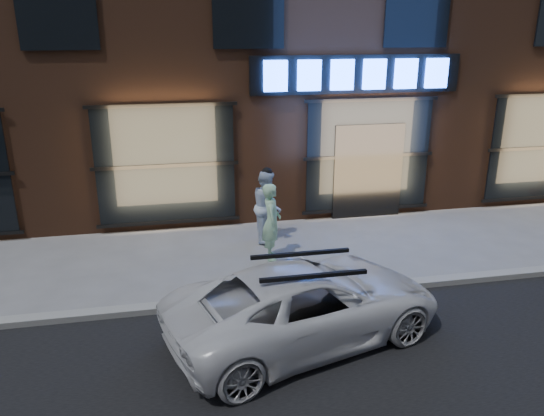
{
  "coord_description": "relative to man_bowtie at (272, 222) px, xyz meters",
  "views": [
    {
      "loc": [
        -4.9,
        -8.34,
        4.69
      ],
      "look_at": [
        -2.93,
        1.6,
        1.2
      ],
      "focal_mm": 35.0,
      "sensor_mm": 36.0,
      "label": 1
    }
  ],
  "objects": [
    {
      "name": "curb",
      "position": [
        2.9,
        -1.82,
        -0.76
      ],
      "size": [
        60.0,
        0.25,
        0.12
      ],
      "primitive_type": "cube",
      "color": "gray",
      "rests_on": "ground"
    },
    {
      "name": "man_bowtie",
      "position": [
        0.0,
        0.0,
        0.0
      ],
      "size": [
        0.48,
        0.65,
        1.65
      ],
      "primitive_type": "imported",
      "rotation": [
        0.0,
        0.0,
        1.42
      ],
      "color": "#A3D6AA",
      "rests_on": "ground"
    },
    {
      "name": "man_cap",
      "position": [
        0.1,
        1.02,
        0.0
      ],
      "size": [
        0.73,
        0.88,
        1.65
      ],
      "primitive_type": "imported",
      "rotation": [
        0.0,
        0.0,
        1.44
      ],
      "color": "silver",
      "rests_on": "ground"
    },
    {
      "name": "ground",
      "position": [
        2.9,
        -1.82,
        -0.82
      ],
      "size": [
        90.0,
        90.0,
        0.0
      ],
      "primitive_type": "plane",
      "color": "slate",
      "rests_on": "ground"
    },
    {
      "name": "white_suv",
      "position": [
        -0.06,
        -3.1,
        -0.21
      ],
      "size": [
        4.79,
        3.19,
        1.22
      ],
      "primitive_type": "imported",
      "rotation": [
        0.0,
        0.0,
        1.86
      ],
      "color": "silver",
      "rests_on": "ground"
    },
    {
      "name": "storefront_building",
      "position": [
        2.9,
        6.17,
        4.32
      ],
      "size": [
        30.2,
        8.28,
        10.3
      ],
      "color": "#54301E",
      "rests_on": "ground"
    }
  ]
}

